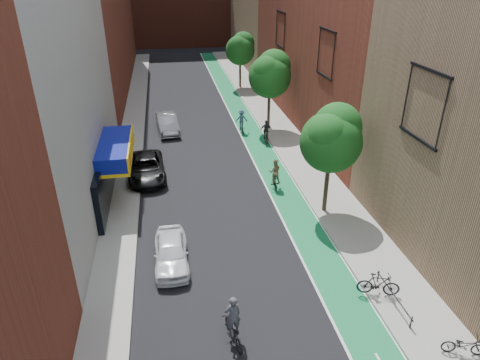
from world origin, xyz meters
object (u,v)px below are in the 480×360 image
cyclist_lead (233,327)px  cyclist_lane_near (275,176)px  parked_car_black (146,168)px  parked_car_silver (167,123)px  cyclist_lane_far (241,122)px  cyclist_lane_mid (266,135)px  parked_car_white (171,252)px

cyclist_lead → cyclist_lane_near: (4.60, 11.87, 0.12)m
parked_car_black → cyclist_lane_near: size_ratio=2.63×
parked_car_black → cyclist_lane_near: bearing=-23.7°
parked_car_silver → cyclist_lane_far: (6.20, -1.22, 0.15)m
parked_car_black → parked_car_silver: size_ratio=1.12×
parked_car_silver → cyclist_lane_near: size_ratio=2.35×
cyclist_lane_near → cyclist_lane_mid: size_ratio=1.02×
parked_car_black → cyclist_lane_near: cyclist_lane_near is taller
parked_car_black → cyclist_lane_mid: (9.30, 4.55, -0.00)m
parked_car_white → cyclist_lane_far: bearing=69.2°
parked_car_silver → cyclist_lane_mid: cyclist_lane_mid is taller
parked_car_white → parked_car_black: (-1.33, 9.65, 0.04)m
parked_car_white → parked_car_black: 9.74m
parked_car_black → cyclist_lane_far: cyclist_lane_far is taller
cyclist_lane_near → cyclist_lane_far: cyclist_lane_far is taller
cyclist_lead → cyclist_lane_far: size_ratio=1.05×
cyclist_lane_mid → parked_car_silver: bearing=-16.9°
cyclist_lead → cyclist_lane_far: bearing=-112.5°
parked_car_silver → cyclist_lane_near: 13.27m
parked_car_silver → cyclist_lane_mid: size_ratio=2.41×
parked_car_white → cyclist_lane_mid: bearing=60.7°
parked_car_white → cyclist_lane_mid: cyclist_lane_mid is taller
cyclist_lead → cyclist_lane_far: (4.31, 22.22, 0.21)m
cyclist_lead → cyclist_lane_near: size_ratio=1.06×
parked_car_black → cyclist_lane_near: 8.61m
cyclist_lead → cyclist_lane_mid: (5.81, 19.36, 0.02)m
parked_car_white → cyclist_lead: (2.16, -5.16, 0.02)m
parked_car_white → cyclist_lead: size_ratio=1.91×
cyclist_lead → parked_car_silver: bearing=-96.9°
parked_car_black → parked_car_silver: bearing=75.8°
parked_car_silver → cyclist_lane_mid: bearing=-33.6°
cyclist_lead → parked_car_white: bearing=-78.9°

